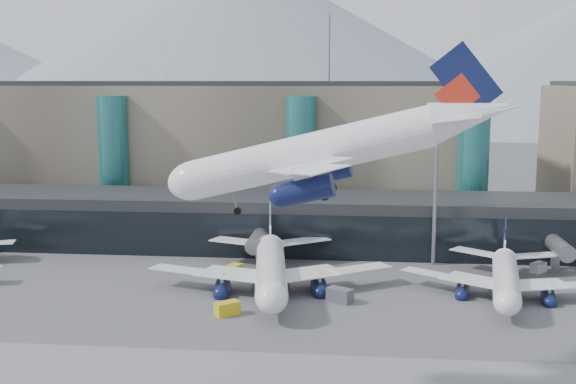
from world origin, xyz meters
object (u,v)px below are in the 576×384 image
Objects in this scene: jet_parked_right at (506,267)px; veh_h at (227,308)px; hero_jet at (342,139)px; veh_c at (340,295)px; jet_parked_mid at (271,255)px; veh_b at (234,270)px; lightmast_mid at (436,181)px; veh_d at (538,268)px.

veh_h is (-39.23, -14.30, -3.04)m from jet_parked_right.
veh_c is at bearing 97.45° from hero_jet.
jet_parked_mid is 1.20× the size of jet_parked_right.
hero_jet is 0.86× the size of jet_parked_mid.
veh_c is (-24.31, -7.01, -2.94)m from jet_parked_right.
hero_jet is 47.69m from jet_parked_mid.
veh_c reaches higher than veh_b.
jet_parked_right is at bearing -97.93° from jet_parked_mid.
jet_parked_right reaches higher than veh_c.
veh_d is at bearing -11.78° from lightmast_mid.
veh_d is (42.87, 11.94, -3.95)m from jet_parked_mid.
hero_jet is 9.25× the size of veh_c.
veh_c reaches higher than veh_h.
hero_jet reaches higher than veh_d.
jet_parked_right is at bearing -169.12° from veh_d.
jet_parked_mid is 10.75× the size of veh_c.
lightmast_mid reaches higher than veh_d.
veh_b is 1.02× the size of veh_d.
lightmast_mid reaches higher than veh_h.
hero_jet reaches higher than lightmast_mid.
lightmast_mid is 0.77× the size of hero_jet.
jet_parked_right is at bearing 48.10° from veh_c.
lightmast_mid reaches higher than veh_b.
veh_d is (7.73, 12.22, -3.13)m from jet_parked_right.
jet_parked_mid is (-26.16, -15.43, -9.65)m from lightmast_mid.
veh_h is (-14.92, -7.29, -0.09)m from veh_c.
lightmast_mid is 44.69m from veh_h.
jet_parked_right is 41.86m from veh_h.
jet_parked_right is at bearing -17.84° from veh_h.
jet_parked_mid is 9.49m from veh_b.
jet_parked_mid is at bearing -108.57° from veh_b.
jet_parked_right is 11.35× the size of veh_d.
veh_h is at bearing -135.23° from lightmast_mid.
lightmast_mid is 9.00× the size of veh_d.
veh_b is 0.81× the size of veh_c.
lightmast_mid is 36.96m from veh_b.
veh_h reaches higher than veh_d.
veh_b is at bearing 43.65° from jet_parked_mid.
jet_parked_mid is 44.68m from veh_d.
hero_jet is 55.99m from veh_b.
lightmast_mid is at bearing 81.59° from hero_jet.
veh_d is (49.60, 6.52, -0.03)m from veh_b.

